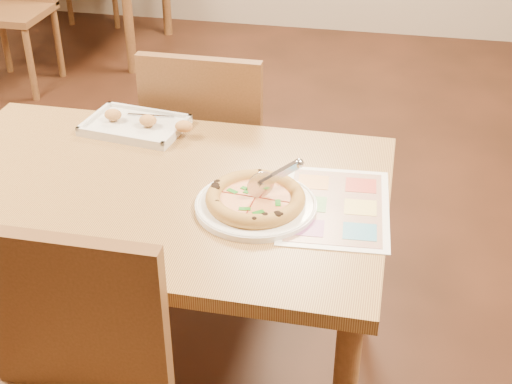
% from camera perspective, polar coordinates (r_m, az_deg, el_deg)
% --- Properties ---
extents(dining_table, '(1.30, 0.85, 0.72)m').
position_cam_1_polar(dining_table, '(2.03, -8.26, -1.60)').
color(dining_table, '#A68242').
rests_on(dining_table, ground).
extents(chair_far, '(0.42, 0.42, 0.47)m').
position_cam_1_polar(chair_far, '(2.55, -3.79, 4.39)').
color(chair_far, brown).
rests_on(chair_far, ground).
extents(plate, '(0.42, 0.42, 0.02)m').
position_cam_1_polar(plate, '(1.86, 0.00, -1.09)').
color(plate, white).
rests_on(plate, dining_table).
extents(pizza, '(0.26, 0.26, 0.04)m').
position_cam_1_polar(pizza, '(1.85, -0.04, -0.52)').
color(pizza, gold).
rests_on(pizza, plate).
extents(pizza_cutter, '(0.13, 0.09, 0.09)m').
position_cam_1_polar(pizza_cutter, '(1.83, 1.44, 1.18)').
color(pizza_cutter, silver).
rests_on(pizza_cutter, pizza).
extents(appetizer_tray, '(0.36, 0.25, 0.06)m').
position_cam_1_polar(appetizer_tray, '(2.28, -9.44, 5.27)').
color(appetizer_tray, silver).
rests_on(appetizer_tray, dining_table).
extents(menu, '(0.31, 0.41, 0.00)m').
position_cam_1_polar(menu, '(1.88, 6.36, -1.13)').
color(menu, white).
rests_on(menu, dining_table).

